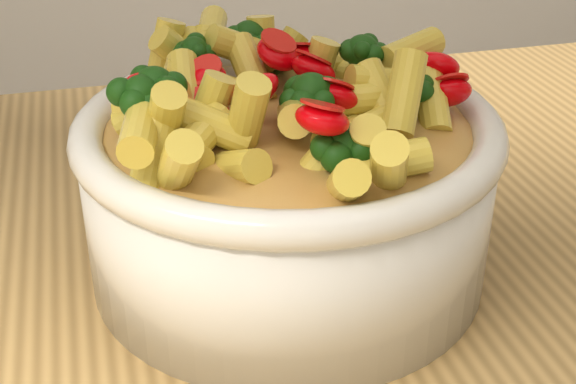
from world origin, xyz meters
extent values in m
cube|color=#B2894C|center=(0.00, 0.00, 0.88)|extent=(1.20, 0.80, 0.04)
cylinder|color=#B2894C|center=(0.55, 0.35, 0.43)|extent=(0.05, 0.05, 0.86)
cylinder|color=silver|center=(0.04, 0.03, 0.95)|extent=(0.26, 0.26, 0.10)
ellipsoid|color=silver|center=(0.04, 0.03, 0.92)|extent=(0.24, 0.24, 0.04)
torus|color=silver|center=(0.04, 0.03, 1.00)|extent=(0.27, 0.27, 0.02)
ellipsoid|color=gold|center=(0.04, 0.03, 1.00)|extent=(0.23, 0.23, 0.03)
camera|label=1|loc=(-0.08, -0.42, 1.21)|focal=50.00mm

